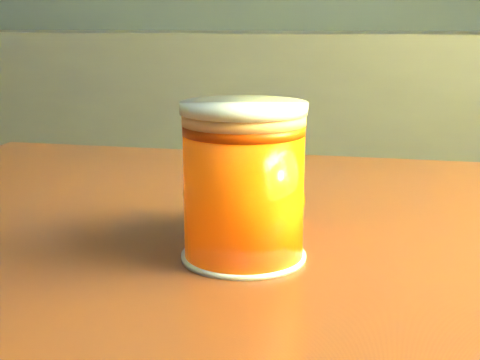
# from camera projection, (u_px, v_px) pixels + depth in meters

# --- Properties ---
(kitchen_counter) EXTENTS (3.15, 0.60, 0.90)m
(kitchen_counter) POSITION_uv_depth(u_px,v_px,m) (93.00, 174.00, 2.15)
(kitchen_counter) COLOR #4D4C51
(kitchen_counter) RESTS_ON ground
(table) EXTENTS (1.02, 0.72, 0.76)m
(table) POSITION_uv_depth(u_px,v_px,m) (336.00, 355.00, 0.55)
(table) COLOR #632E18
(table) RESTS_ON ground
(juice_glass) EXTENTS (0.09, 0.09, 0.11)m
(juice_glass) POSITION_uv_depth(u_px,v_px,m) (244.00, 183.00, 0.48)
(juice_glass) COLOR #FF5105
(juice_glass) RESTS_ON table
(orange_front) EXTENTS (0.09, 0.09, 0.06)m
(orange_front) POSITION_uv_depth(u_px,v_px,m) (226.00, 194.00, 0.55)
(orange_front) COLOR #E26304
(orange_front) RESTS_ON table
(orange_back) EXTENTS (0.07, 0.07, 0.05)m
(orange_back) POSITION_uv_depth(u_px,v_px,m) (272.00, 199.00, 0.56)
(orange_back) COLOR #E26304
(orange_back) RESTS_ON table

